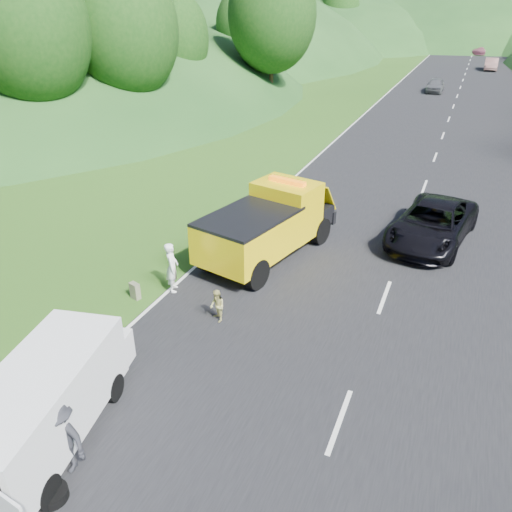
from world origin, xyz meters
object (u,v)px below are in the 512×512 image
at_px(tow_truck, 269,223).
at_px(worker, 69,468).
at_px(white_van, 46,400).
at_px(suitcase, 135,291).
at_px(spare_tire, 53,499).
at_px(passing_suv, 429,242).
at_px(woman, 174,290).
at_px(child, 218,321).

height_order(tow_truck, worker, tow_truck).
distance_m(white_van, suitcase, 6.06).
bearing_deg(white_van, worker, -44.00).
bearing_deg(spare_tire, worker, 106.96).
height_order(worker, passing_suv, worker).
distance_m(woman, passing_suv, 10.72).
xyz_separation_m(white_van, child, (1.34, 5.61, -1.13)).
distance_m(child, suitcase, 3.15).
height_order(white_van, suitcase, white_van).
bearing_deg(passing_suv, woman, -126.51).
bearing_deg(suitcase, worker, -66.92).
xyz_separation_m(tow_truck, child, (0.18, -4.76, -1.36)).
height_order(woman, spare_tire, woman).
relative_size(tow_truck, spare_tire, 10.61).
bearing_deg(worker, suitcase, 113.10).
height_order(white_van, child, white_van).
xyz_separation_m(worker, suitcase, (-2.67, 6.27, 0.29)).
xyz_separation_m(white_van, woman, (-0.88, 6.66, -1.13)).
xyz_separation_m(tow_truck, spare_tire, (-0.07, -11.61, -1.36)).
bearing_deg(suitcase, woman, 45.80).
relative_size(child, spare_tire, 1.65).
bearing_deg(worker, child, 85.79).
xyz_separation_m(tow_truck, woman, (-2.04, -3.71, -1.36)).
relative_size(worker, passing_suv, 0.31).
bearing_deg(tow_truck, white_van, -83.24).
distance_m(child, worker, 6.18).
distance_m(tow_truck, woman, 4.45).
bearing_deg(spare_tire, tow_truck, 89.67).
xyz_separation_m(woman, passing_suv, (7.71, 7.44, 0.00)).
height_order(white_van, worker, white_van).
height_order(tow_truck, white_van, tow_truck).
bearing_deg(woman, child, -142.49).
height_order(white_van, passing_suv, white_van).
distance_m(child, spare_tire, 6.86).
bearing_deg(spare_tire, woman, 104.03).
xyz_separation_m(woman, worker, (1.76, -7.21, 0.00)).
bearing_deg(spare_tire, passing_suv, 69.50).
relative_size(tow_truck, child, 6.43).
bearing_deg(white_van, tow_truck, 71.74).
distance_m(child, passing_suv, 10.11).
height_order(spare_tire, passing_suv, passing_suv).
xyz_separation_m(child, worker, (-0.46, -6.16, 0.00)).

